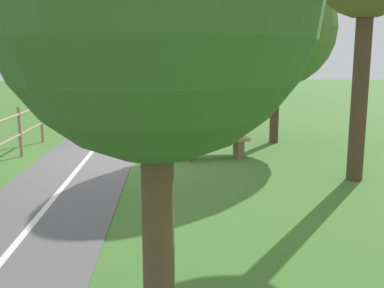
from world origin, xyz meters
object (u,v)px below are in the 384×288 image
bicycle (158,145)px  tree_near_bench (155,1)px  person_seated (217,124)px  backpack (160,144)px  tree_far_right (277,28)px  bench (212,145)px

bicycle → tree_near_bench: size_ratio=0.44×
person_seated → backpack: bearing=-42.4°
person_seated → tree_far_right: bearing=-143.1°
bench → tree_near_bench: 8.27m
bench → tree_near_bench: size_ratio=0.48×
person_seated → bicycle: 1.52m
bench → backpack: 1.56m
bench → backpack: bearing=-45.4°
backpack → tree_far_right: 4.62m
tree_far_right → tree_near_bench: bearing=71.4°
tree_near_bench → bicycle: bearing=-89.8°
tree_far_right → bench: bearing=45.5°
bicycle → tree_far_right: 4.86m
bench → tree_near_bench: bearing=70.6°
bicycle → backpack: 0.90m
person_seated → backpack: (1.39, -0.88, -0.65)m
backpack → person_seated: bearing=147.6°
backpack → tree_near_bench: size_ratio=0.11×
tree_far_right → person_seated: bearing=46.9°
bicycle → tree_far_right: (-3.35, -2.05, 2.86)m
bicycle → tree_far_right: bearing=139.7°
bicycle → backpack: size_ratio=3.98×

